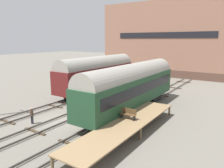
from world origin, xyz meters
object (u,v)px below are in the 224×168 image
(person_worker, at_px, (32,114))
(bench, at_px, (128,113))
(train_car_green, at_px, (132,85))
(train_car_maroon, at_px, (98,72))

(person_worker, bearing_deg, bench, 23.41)
(person_worker, bearing_deg, train_car_green, 54.47)
(train_car_maroon, xyz_separation_m, person_worker, (2.52, -13.57, -2.11))
(train_car_green, distance_m, person_worker, 10.55)
(train_car_maroon, xyz_separation_m, bench, (10.86, -9.97, -1.49))
(train_car_maroon, bearing_deg, person_worker, -79.47)
(train_car_green, bearing_deg, train_car_maroon, 148.90)
(train_car_maroon, bearing_deg, train_car_green, -31.10)
(bench, bearing_deg, person_worker, -156.59)
(train_car_green, height_order, bench, train_car_green)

